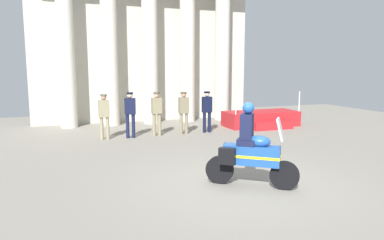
% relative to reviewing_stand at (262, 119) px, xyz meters
% --- Properties ---
extents(ground_plane, '(28.00, 28.00, 0.00)m').
position_rel_reviewing_stand_xyz_m(ground_plane, '(-4.60, -7.01, -0.32)').
color(ground_plane, gray).
extents(colonnade_backdrop, '(10.68, 1.57, 7.96)m').
position_rel_reviewing_stand_xyz_m(colonnade_backdrop, '(-4.50, 3.09, 3.75)').
color(colonnade_backdrop, beige).
rests_on(colonnade_backdrop, ground_plane).
extents(reviewing_stand, '(3.32, 1.93, 1.57)m').
position_rel_reviewing_stand_xyz_m(reviewing_stand, '(0.00, 0.00, 0.00)').
color(reviewing_stand, '#B21E23').
rests_on(reviewing_stand, ground_plane).
extents(officer_in_row_0, '(0.38, 0.24, 1.68)m').
position_rel_reviewing_stand_xyz_m(officer_in_row_0, '(-7.01, -0.68, 0.66)').
color(officer_in_row_0, gray).
rests_on(officer_in_row_0, ground_plane).
extents(officer_in_row_1, '(0.38, 0.24, 1.72)m').
position_rel_reviewing_stand_xyz_m(officer_in_row_1, '(-6.06, -0.71, 0.70)').
color(officer_in_row_1, '#141938').
rests_on(officer_in_row_1, ground_plane).
extents(officer_in_row_2, '(0.38, 0.24, 1.70)m').
position_rel_reviewing_stand_xyz_m(officer_in_row_2, '(-5.02, -0.65, 0.68)').
color(officer_in_row_2, '#847A5B').
rests_on(officer_in_row_2, ground_plane).
extents(officer_in_row_3, '(0.38, 0.24, 1.68)m').
position_rel_reviewing_stand_xyz_m(officer_in_row_3, '(-3.92, -0.64, 0.67)').
color(officer_in_row_3, '#7A7056').
rests_on(officer_in_row_3, ground_plane).
extents(officer_in_row_4, '(0.38, 0.24, 1.68)m').
position_rel_reviewing_stand_xyz_m(officer_in_row_4, '(-2.91, -0.59, 0.66)').
color(officer_in_row_4, black).
rests_on(officer_in_row_4, ground_plane).
extents(motorcycle_with_rider, '(1.73, 1.37, 1.90)m').
position_rel_reviewing_stand_xyz_m(motorcycle_with_rider, '(-4.58, -7.17, 0.47)').
color(motorcycle_with_rider, black).
rests_on(motorcycle_with_rider, ground_plane).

